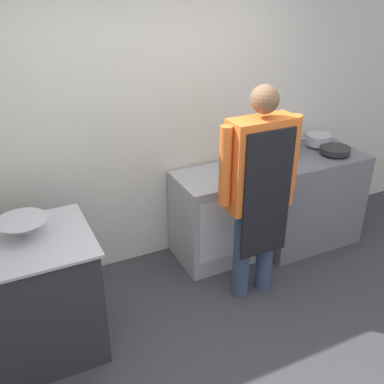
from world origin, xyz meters
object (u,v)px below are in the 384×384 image
stock_pot (284,140)px  sauce_pot (318,139)px  person_cook (259,183)px  saute_pan (335,150)px  stove (304,197)px  fridge_unit (215,218)px  mixing_bowl (23,228)px

stock_pot → sauce_pot: size_ratio=1.28×
person_cook → saute_pan: person_cook is taller
saute_pan → stove: bearing=148.8°
stock_pot → sauce_pot: 0.42m
saute_pan → fridge_unit: bearing=169.7°
sauce_pot → fridge_unit: bearing=-178.4°
fridge_unit → sauce_pot: sauce_pot is taller
stove → mixing_bowl: (-2.62, -0.32, 0.51)m
mixing_bowl → sauce_pot: 2.85m
stove → sauce_pot: bearing=31.7°
fridge_unit → sauce_pot: (1.15, 0.03, 0.57)m
mixing_bowl → saute_pan: bearing=4.0°
person_cook → sauce_pot: size_ratio=7.48×
mixing_bowl → fridge_unit: bearing=13.7°
sauce_pot → stock_pot: bearing=180.0°
person_cook → sauce_pot: (1.10, 0.63, -0.03)m
fridge_unit → saute_pan: bearing=-10.3°
stove → fridge_unit: stove is taller
saute_pan → sauce_pot: (0.00, 0.24, 0.02)m
stock_pot → saute_pan: (0.42, -0.24, -0.09)m
stove → fridge_unit: (-0.95, 0.09, -0.04)m
saute_pan → sauce_pot: sauce_pot is taller
fridge_unit → saute_pan: 1.29m
sauce_pot → stove: bearing=-148.3°
stove → sauce_pot: sauce_pot is taller
stock_pot → sauce_pot: bearing=0.0°
stove → saute_pan: size_ratio=3.54×
fridge_unit → mixing_bowl: (-1.67, -0.41, 0.55)m
person_cook → fridge_unit: bearing=94.4°
fridge_unit → saute_pan: (1.15, -0.21, 0.55)m
mixing_bowl → sauce_pot: sauce_pot is taller
stove → stock_pot: (-0.22, 0.12, 0.60)m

